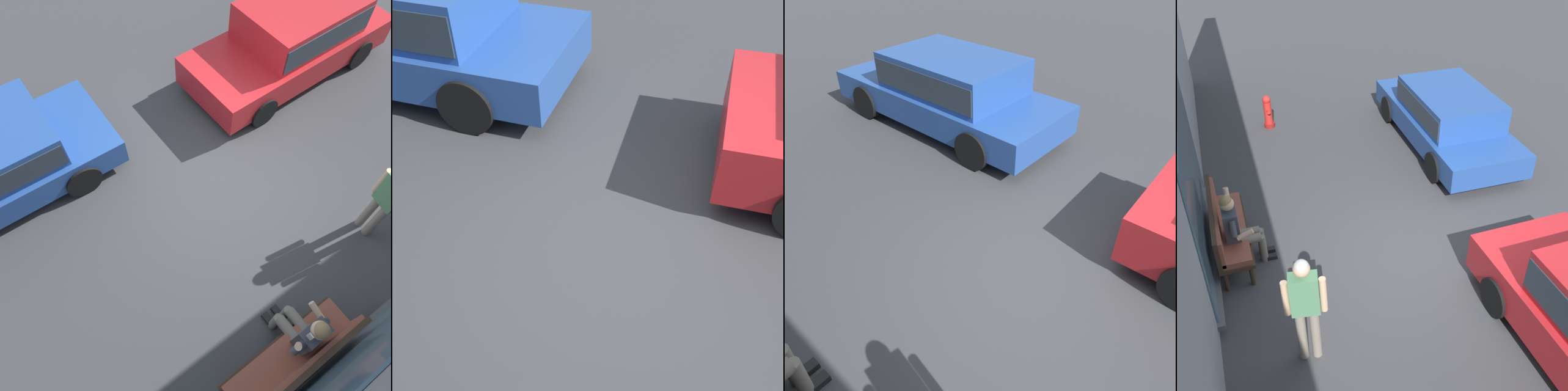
{
  "view_description": "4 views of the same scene",
  "coord_description": "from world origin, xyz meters",
  "views": [
    {
      "loc": [
        2.54,
        2.6,
        5.8
      ],
      "look_at": [
        1.01,
        0.49,
        1.24
      ],
      "focal_mm": 35.0,
      "sensor_mm": 36.0,
      "label": 1
    },
    {
      "loc": [
        -0.41,
        2.6,
        3.28
      ],
      "look_at": [
        0.3,
        0.13,
        0.79
      ],
      "focal_mm": 45.0,
      "sensor_mm": 36.0,
      "label": 2
    },
    {
      "loc": [
        -1.4,
        2.6,
        3.43
      ],
      "look_at": [
        0.65,
        0.19,
        1.0
      ],
      "focal_mm": 35.0,
      "sensor_mm": 36.0,
      "label": 3
    },
    {
      "loc": [
        -5.5,
        2.6,
        5.63
      ],
      "look_at": [
        0.79,
        0.46,
        0.88
      ],
      "focal_mm": 45.0,
      "sensor_mm": 36.0,
      "label": 4
    }
  ],
  "objects": [
    {
      "name": "ground_plane",
      "position": [
        0.0,
        0.0,
        0.0
      ],
      "size": [
        60.0,
        60.0,
        0.0
      ],
      "primitive_type": "plane",
      "color": "#38383A"
    },
    {
      "name": "parked_car_mid",
      "position": [
        3.38,
        -2.18,
        0.75
      ],
      "size": [
        4.58,
        1.94,
        1.36
      ],
      "color": "#23478E",
      "rests_on": "ground_plane"
    }
  ]
}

